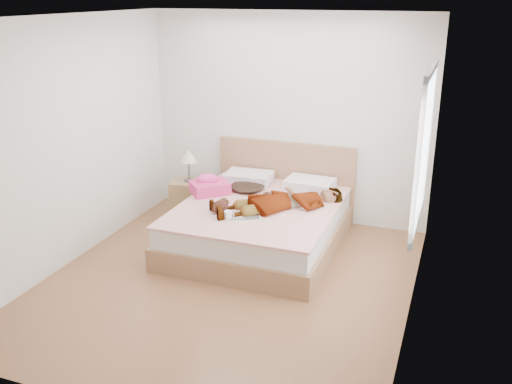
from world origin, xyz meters
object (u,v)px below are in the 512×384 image
Objects in this scene: phone at (252,178)px; magazine at (243,216)px; plush_toy at (221,206)px; towel at (209,186)px; woman at (281,198)px; coffee_mug at (228,215)px; bed at (261,221)px; nightstand at (190,197)px.

magazine is at bearing -116.14° from phone.
magazine is 0.28m from plush_toy.
phone is at bearing 85.68° from plush_toy.
towel is at bearing 168.34° from phone.
woman is at bearing -79.01° from phone.
phone reaches higher than coffee_mug.
bed reaches higher than phone.
phone is at bearing 126.16° from bed.
woman is 2.87× the size of towel.
woman is at bearing 55.29° from magazine.
woman is 0.68m from plush_toy.
woman is 12.66× the size of coffee_mug.
plush_toy is at bearing -95.39° from woman.
woman is 0.43m from bed.
towel is (-0.45, -0.25, -0.07)m from phone.
bed is 3.78× the size of towel.
coffee_mug is 0.48× the size of plush_toy.
woman is at bearing -9.05° from towel.
coffee_mug is at bearing -132.54° from magazine.
magazine is at bearing -6.41° from plush_toy.
phone is at bearing -1.16° from nightstand.
towel reaches higher than phone.
bed is at bearing -7.81° from towel.
magazine is 0.17m from coffee_mug.
plush_toy is 1.17m from nightstand.
nightstand reaches higher than towel.
bed is at bearing 75.21° from coffee_mug.
bed is at bearing -18.14° from nightstand.
phone is at bearing -169.01° from woman.
towel is at bearing -139.41° from woman.
phone is 0.09× the size of nightstand.
bed is at bearing -142.88° from woman.
plush_toy reaches higher than coffee_mug.
magazine is at bearing 47.46° from coffee_mug.
bed reaches higher than plush_toy.
coffee_mug is (0.09, -0.95, -0.12)m from phone.
woman is 0.68m from coffee_mug.
coffee_mug is (0.55, -0.70, -0.04)m from towel.
magazine is (0.66, -0.57, -0.08)m from towel.
magazine is at bearing -75.06° from woman.
magazine is 1.72× the size of plush_toy.
nightstand is at bearing 134.46° from plush_toy.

